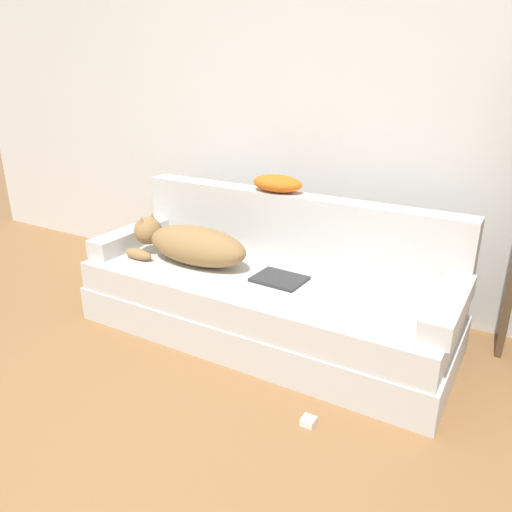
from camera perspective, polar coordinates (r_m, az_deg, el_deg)
The scene contains 9 objects.
wall_back at distance 3.35m, azimuth 7.01°, elevation 17.77°, with size 6.83×0.06×2.70m.
couch at distance 2.99m, azimuth 0.94°, elevation -5.63°, with size 2.20×0.86×0.39m.
couch_backrest at distance 3.14m, azimuth 4.23°, elevation 3.46°, with size 2.16×0.15×0.41m.
couch_arm_left at distance 3.47m, azimuth -13.93°, elevation 2.14°, with size 0.15×0.67×0.12m.
couch_arm_right at distance 2.58m, azimuth 21.15°, elevation -5.43°, with size 0.15×0.67×0.12m.
dog at distance 3.08m, azimuth -7.59°, elevation 1.38°, with size 0.82×0.32×0.26m.
laptop at distance 2.84m, azimuth 2.69°, elevation -2.64°, with size 0.30×0.23×0.02m.
throw_pillow at distance 3.12m, azimuth 2.46°, elevation 8.29°, with size 0.33×0.19×0.10m.
power_adapter at distance 2.40m, azimuth 6.01°, elevation -18.26°, with size 0.06×0.06×0.03m.
Camera 1 is at (1.36, -0.67, 1.53)m, focal length 35.00 mm.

